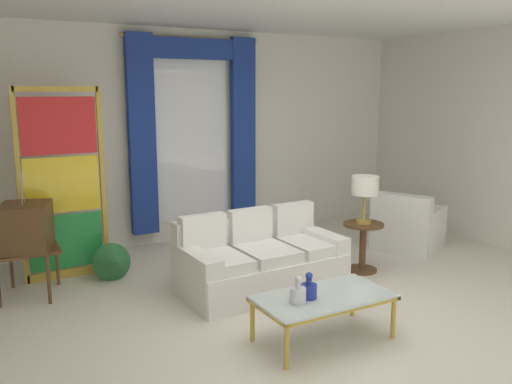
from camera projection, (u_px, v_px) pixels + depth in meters
The scene contains 15 objects.
ground_plane at pixel (302, 310), 5.33m from camera, with size 16.00×16.00×0.00m, color silver.
wall_rear at pixel (184, 137), 7.67m from camera, with size 8.00×0.12×3.00m, color white.
wall_right at pixel (501, 139), 7.31m from camera, with size 0.12×7.00×3.00m, color white.
ceiling_slab at pixel (263, 4), 5.45m from camera, with size 8.00×7.60×0.04m, color white.
curtained_window at pixel (194, 120), 7.53m from camera, with size 2.00×0.17×2.70m.
couch_white_long at pixel (258, 261), 5.88m from camera, with size 1.78×0.97×0.86m.
coffee_table at pixel (324, 299), 4.62m from camera, with size 1.19×0.64×0.41m.
bottle_blue_decanter at pixel (298, 294), 4.44m from camera, with size 0.13×0.13×0.23m.
bottle_crystal_tall at pixel (309, 289), 4.54m from camera, with size 0.14×0.14×0.23m.
vintage_tv at pixel (25, 229), 5.57m from camera, with size 0.66×0.71×1.35m.
armchair_white at pixel (407, 228), 7.34m from camera, with size 1.08×1.08×0.80m.
stained_glass_divider at pixel (63, 188), 6.07m from camera, with size 0.95×0.05×2.20m.
peacock_figurine at pixel (114, 263), 6.06m from camera, with size 0.44×0.60×0.50m.
round_side_table at pixel (363, 243), 6.41m from camera, with size 0.48×0.48×0.59m.
table_lamp_brass at pixel (365, 188), 6.28m from camera, with size 0.32×0.32×0.57m.
Camera 1 is at (-2.84, -4.16, 2.15)m, focal length 37.47 mm.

